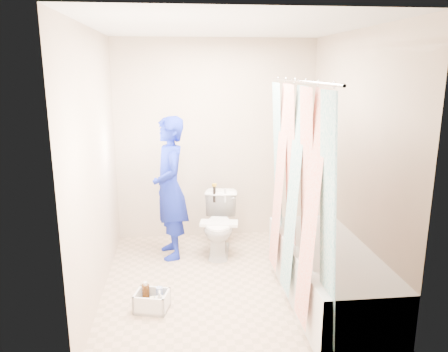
{
  "coord_description": "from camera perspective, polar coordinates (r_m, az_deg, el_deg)",
  "views": [
    {
      "loc": [
        -0.47,
        -3.9,
        2.05
      ],
      "look_at": [
        -0.01,
        0.26,
        1.02
      ],
      "focal_mm": 35.0,
      "sensor_mm": 36.0,
      "label": 1
    }
  ],
  "objects": [
    {
      "name": "wall_front",
      "position": [
        2.78,
        3.83,
        -3.99
      ],
      "size": [
        2.4,
        0.02,
        2.4
      ],
      "primitive_type": "cube",
      "color": "tan",
      "rests_on": "ground"
    },
    {
      "name": "wall_right",
      "position": [
        4.33,
        16.6,
        1.96
      ],
      "size": [
        0.02,
        2.6,
        2.4
      ],
      "primitive_type": "cube",
      "color": "tan",
      "rests_on": "ground"
    },
    {
      "name": "cleaning_caddy",
      "position": [
        3.99,
        -9.27,
        -15.91
      ],
      "size": [
        0.33,
        0.29,
        0.21
      ],
      "rotation": [
        0.0,
        0.0,
        -0.26
      ],
      "color": "silver",
      "rests_on": "ground"
    },
    {
      "name": "wall_back",
      "position": [
        5.29,
        -1.07,
        4.62
      ],
      "size": [
        2.4,
        0.02,
        2.4
      ],
      "primitive_type": "cube",
      "color": "tan",
      "rests_on": "ground"
    },
    {
      "name": "bathtub",
      "position": [
        4.12,
        13.41,
        -12.15
      ],
      "size": [
        0.7,
        1.75,
        0.5
      ],
      "color": "silver",
      "rests_on": "ground"
    },
    {
      "name": "tank_internals",
      "position": [
        5.02,
        -0.89,
        -2.18
      ],
      "size": [
        0.16,
        0.06,
        0.22
      ],
      "color": "black",
      "rests_on": "toilet"
    },
    {
      "name": "ceiling",
      "position": [
        3.94,
        0.66,
        18.96
      ],
      "size": [
        2.4,
        2.6,
        0.02
      ],
      "primitive_type": "cube",
      "color": "silver",
      "rests_on": "wall_back"
    },
    {
      "name": "curtain_rod",
      "position": [
        3.61,
        9.88,
        12.09
      ],
      "size": [
        0.02,
        1.9,
        0.02
      ],
      "primitive_type": "cylinder",
      "rotation": [
        1.57,
        0.0,
        0.0
      ],
      "color": "silver",
      "rests_on": "wall_back"
    },
    {
      "name": "plumber",
      "position": [
        4.79,
        -7.07,
        -1.6
      ],
      "size": [
        0.48,
        0.63,
        1.56
      ],
      "primitive_type": "imported",
      "rotation": [
        0.0,
        0.0,
        -1.37
      ],
      "color": "#1020A6",
      "rests_on": "ground"
    },
    {
      "name": "wall_left",
      "position": [
        4.06,
        -16.47,
        1.2
      ],
      "size": [
        0.02,
        2.6,
        2.4
      ],
      "primitive_type": "cube",
      "color": "tan",
      "rests_on": "ground"
    },
    {
      "name": "shower_curtain",
      "position": [
        3.76,
        9.29,
        -2.23
      ],
      "size": [
        0.06,
        1.75,
        1.8
      ],
      "primitive_type": "cube",
      "color": "silver",
      "rests_on": "curtain_rod"
    },
    {
      "name": "floor",
      "position": [
        4.43,
        0.57,
        -13.69
      ],
      "size": [
        2.6,
        2.6,
        0.0
      ],
      "primitive_type": "plane",
      "color": "tan",
      "rests_on": "ground"
    },
    {
      "name": "tank_lid",
      "position": [
        4.83,
        -0.66,
        -6.19
      ],
      "size": [
        0.44,
        0.25,
        0.03
      ],
      "primitive_type": "cube",
      "rotation": [
        0.0,
        0.0,
        -0.17
      ],
      "color": "white",
      "rests_on": "toilet"
    },
    {
      "name": "toilet",
      "position": [
        4.95,
        -0.57,
        -6.4
      ],
      "size": [
        0.48,
        0.71,
        0.67
      ],
      "primitive_type": "imported",
      "rotation": [
        0.0,
        0.0,
        -0.17
      ],
      "color": "white",
      "rests_on": "ground"
    }
  ]
}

